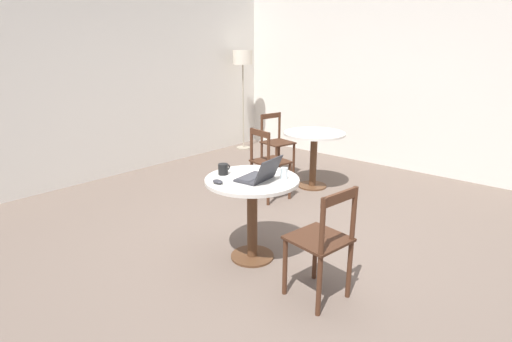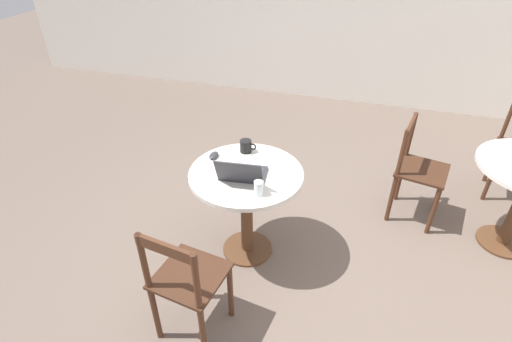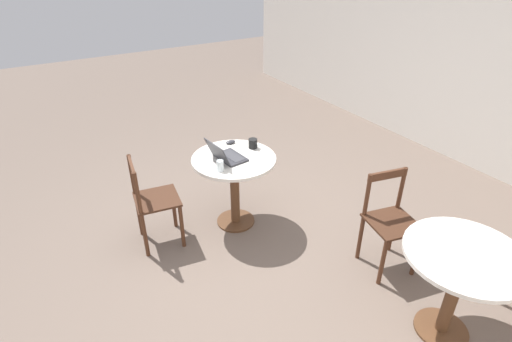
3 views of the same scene
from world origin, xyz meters
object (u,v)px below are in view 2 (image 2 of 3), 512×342
cafe_table_near (246,191)px  chair_near_front (187,283)px  mouse (214,155)px  mug (246,146)px  laptop (242,173)px  chair_mid_left (417,171)px  drinking_glass (259,188)px

cafe_table_near → chair_near_front: (-0.12, -0.77, -0.12)m
mouse → chair_near_front: bearing=-79.5°
mug → mouse: bearing=-145.0°
laptop → cafe_table_near: bearing=88.5°
chair_mid_left → laptop: size_ratio=2.61×
drinking_glass → chair_near_front: bearing=-115.6°
cafe_table_near → mouse: 0.35m
laptop → chair_near_front: bearing=-99.2°
chair_near_front → laptop: laptop is taller
laptop → mug: laptop is taller
chair_near_front → mouse: (-0.17, 0.89, 0.30)m
cafe_table_near → drinking_glass: (0.15, -0.22, 0.21)m
mug → drinking_glass: (0.23, -0.47, 0.00)m
mouse → mug: bearing=35.0°
mug → cafe_table_near: bearing=-72.4°
cafe_table_near → mug: size_ratio=6.38×
chair_near_front → mouse: chair_near_front is taller
chair_mid_left → mug: size_ratio=7.02×
laptop → mouse: size_ratio=3.33×
cafe_table_near → mug: 0.34m
cafe_table_near → chair_mid_left: (1.20, 0.81, -0.12)m
cafe_table_near → mouse: mouse is taller
laptop → mouse: (-0.28, 0.19, -0.03)m
cafe_table_near → drinking_glass: size_ratio=7.95×
chair_near_front → laptop: bearing=80.8°
cafe_table_near → drinking_glass: bearing=-54.8°
mouse → mug: (0.20, 0.14, 0.03)m
mug → chair_mid_left: bearing=23.5°
mouse → chair_mid_left: bearing=25.2°
chair_mid_left → mug: chair_mid_left is taller
drinking_glass → mug: bearing=116.3°
chair_mid_left → laptop: (-1.20, -0.89, 0.33)m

